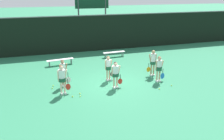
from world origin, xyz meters
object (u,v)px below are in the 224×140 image
at_px(player_5, 153,61).
at_px(tennis_ball_8, 159,89).
at_px(tennis_ball_6, 53,86).
at_px(player_3, 63,71).
at_px(tennis_ball_1, 157,68).
at_px(player_4, 108,66).
at_px(tennis_ball_0, 171,85).
at_px(player_2, 159,67).
at_px(player_1, 116,73).
at_px(scoreboard, 92,6).
at_px(player_0, 62,77).
at_px(tennis_ball_7, 80,93).
at_px(tennis_ball_5, 52,88).
at_px(bench_far, 114,53).
at_px(tennis_ball_4, 73,97).
at_px(bench_courtside, 60,60).
at_px(tennis_ball_3, 153,68).
at_px(tennis_ball_2, 80,96).

distance_m(player_5, tennis_ball_8, 2.45).
relative_size(player_5, tennis_ball_6, 25.45).
distance_m(player_3, tennis_ball_1, 7.07).
height_order(player_4, tennis_ball_0, player_4).
bearing_deg(player_2, player_1, -176.57).
height_order(scoreboard, player_2, scoreboard).
bearing_deg(tennis_ball_0, tennis_ball_1, 78.31).
distance_m(player_0, player_5, 6.14).
bearing_deg(scoreboard, tennis_ball_7, -106.14).
height_order(player_2, tennis_ball_5, player_2).
xyz_separation_m(bench_far, player_0, (-4.87, -6.11, 0.64)).
bearing_deg(tennis_ball_0, scoreboard, 102.84).
xyz_separation_m(player_0, player_1, (3.05, -0.05, -0.05)).
bearing_deg(tennis_ball_4, bench_far, 56.32).
height_order(bench_far, player_5, player_5).
xyz_separation_m(bench_far, tennis_ball_7, (-4.00, -6.39, -0.34)).
distance_m(player_0, tennis_ball_0, 6.50).
relative_size(bench_far, tennis_ball_1, 28.89).
bearing_deg(bench_courtside, player_5, -42.47).
distance_m(player_1, player_2, 2.90).
distance_m(player_2, tennis_ball_4, 5.62).
relative_size(scoreboard, bench_courtside, 2.49).
xyz_separation_m(scoreboard, player_4, (-0.93, -8.95, -3.06)).
bearing_deg(player_4, tennis_ball_6, 169.28).
bearing_deg(bench_far, player_3, -136.36).
distance_m(player_2, tennis_ball_6, 6.62).
bearing_deg(tennis_ball_3, tennis_ball_7, -155.54).
bearing_deg(player_0, tennis_ball_3, 8.21).
xyz_separation_m(player_4, tennis_ball_8, (2.49, -2.19, -0.92)).
relative_size(tennis_ball_4, tennis_ball_6, 1.00).
relative_size(scoreboard, tennis_ball_3, 75.67).
height_order(bench_courtside, tennis_ball_3, bench_courtside).
bearing_deg(tennis_ball_7, player_3, 117.81).
relative_size(player_0, tennis_ball_8, 24.29).
relative_size(player_4, tennis_ball_4, 23.49).
distance_m(player_2, player_3, 5.87).
xyz_separation_m(player_1, tennis_ball_2, (-2.20, -0.57, -0.93)).
bearing_deg(tennis_ball_0, tennis_ball_6, 163.55).
height_order(player_0, player_2, player_0).
xyz_separation_m(tennis_ball_3, tennis_ball_7, (-5.90, -2.68, 0.00)).
height_order(tennis_ball_4, tennis_ball_8, same).
bearing_deg(bench_far, player_0, -131.76).
bearing_deg(player_3, player_1, -30.53).
relative_size(scoreboard, tennis_ball_6, 74.87).
relative_size(tennis_ball_5, tennis_ball_6, 0.98).
distance_m(player_0, tennis_ball_2, 1.44).
xyz_separation_m(tennis_ball_6, tennis_ball_7, (1.38, -1.52, 0.00)).
bearing_deg(player_0, player_3, 70.68).
xyz_separation_m(player_0, tennis_ball_8, (5.45, -1.01, -0.98)).
distance_m(tennis_ball_4, tennis_ball_5, 1.76).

